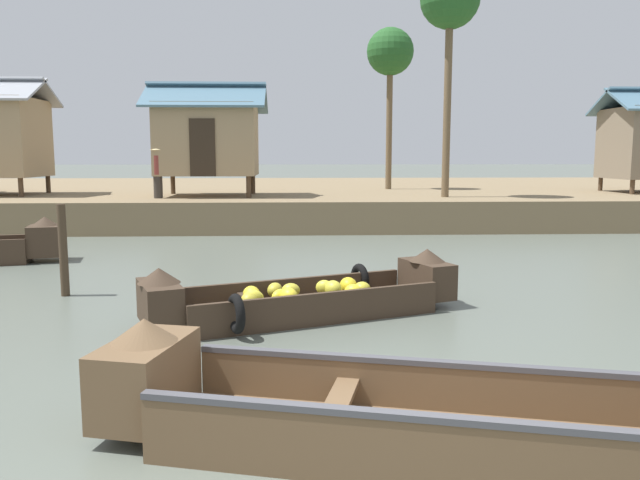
{
  "coord_description": "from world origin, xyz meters",
  "views": [
    {
      "loc": [
        -0.64,
        -3.88,
        2.33
      ],
      "look_at": [
        -0.18,
        6.73,
        0.9
      ],
      "focal_mm": 35.35,
      "sensor_mm": 36.0,
      "label": 1
    }
  ],
  "objects_px": {
    "palm_tree_near": "(390,55)",
    "palm_tree_mid": "(450,4)",
    "stilt_house_mid_right": "(208,138)",
    "vendor_person": "(157,169)",
    "viewer_boat": "(468,418)",
    "banana_boat": "(306,297)",
    "mooring_post": "(63,250)"
  },
  "relations": [
    {
      "from": "stilt_house_mid_right",
      "to": "vendor_person",
      "type": "xyz_separation_m",
      "value": [
        -1.46,
        -1.16,
        -1.01
      ]
    },
    {
      "from": "stilt_house_mid_right",
      "to": "vendor_person",
      "type": "distance_m",
      "value": 2.12
    },
    {
      "from": "stilt_house_mid_right",
      "to": "vendor_person",
      "type": "height_order",
      "value": "stilt_house_mid_right"
    },
    {
      "from": "stilt_house_mid_right",
      "to": "vendor_person",
      "type": "bearing_deg",
      "value": -141.44
    },
    {
      "from": "banana_boat",
      "to": "mooring_post",
      "type": "relative_size",
      "value": 3.04
    },
    {
      "from": "banana_boat",
      "to": "vendor_person",
      "type": "bearing_deg",
      "value": 111.48
    },
    {
      "from": "palm_tree_near",
      "to": "palm_tree_mid",
      "type": "height_order",
      "value": "palm_tree_mid"
    },
    {
      "from": "banana_boat",
      "to": "viewer_boat",
      "type": "height_order",
      "value": "viewer_boat"
    },
    {
      "from": "viewer_boat",
      "to": "palm_tree_near",
      "type": "bearing_deg",
      "value": 83.06
    },
    {
      "from": "vendor_person",
      "to": "viewer_boat",
      "type": "bearing_deg",
      "value": -70.26
    },
    {
      "from": "banana_boat",
      "to": "palm_tree_mid",
      "type": "bearing_deg",
      "value": 67.31
    },
    {
      "from": "viewer_boat",
      "to": "palm_tree_mid",
      "type": "distance_m",
      "value": 17.64
    },
    {
      "from": "viewer_boat",
      "to": "mooring_post",
      "type": "relative_size",
      "value": 3.93
    },
    {
      "from": "palm_tree_near",
      "to": "mooring_post",
      "type": "relative_size",
      "value": 4.13
    },
    {
      "from": "palm_tree_near",
      "to": "palm_tree_mid",
      "type": "xyz_separation_m",
      "value": [
        1.12,
        -4.96,
        0.81
      ]
    },
    {
      "from": "banana_boat",
      "to": "viewer_boat",
      "type": "xyz_separation_m",
      "value": [
        1.17,
        -4.35,
        0.01
      ]
    },
    {
      "from": "viewer_boat",
      "to": "palm_tree_mid",
      "type": "xyz_separation_m",
      "value": [
        3.65,
        15.87,
        6.77
      ]
    },
    {
      "from": "vendor_person",
      "to": "mooring_post",
      "type": "bearing_deg",
      "value": -87.25
    },
    {
      "from": "viewer_boat",
      "to": "mooring_post",
      "type": "xyz_separation_m",
      "value": [
        -5.15,
        5.89,
        0.46
      ]
    },
    {
      "from": "stilt_house_mid_right",
      "to": "mooring_post",
      "type": "relative_size",
      "value": 2.56
    },
    {
      "from": "banana_boat",
      "to": "palm_tree_near",
      "type": "bearing_deg",
      "value": 77.35
    },
    {
      "from": "palm_tree_near",
      "to": "palm_tree_mid",
      "type": "distance_m",
      "value": 5.15
    },
    {
      "from": "banana_boat",
      "to": "viewer_boat",
      "type": "distance_m",
      "value": 4.5
    },
    {
      "from": "palm_tree_mid",
      "to": "vendor_person",
      "type": "relative_size",
      "value": 4.34
    },
    {
      "from": "viewer_boat",
      "to": "vendor_person",
      "type": "distance_m",
      "value": 16.72
    },
    {
      "from": "banana_boat",
      "to": "mooring_post",
      "type": "height_order",
      "value": "mooring_post"
    },
    {
      "from": "palm_tree_mid",
      "to": "vendor_person",
      "type": "distance_m",
      "value": 10.62
    },
    {
      "from": "vendor_person",
      "to": "palm_tree_mid",
      "type": "bearing_deg",
      "value": 1.3
    },
    {
      "from": "mooring_post",
      "to": "vendor_person",
      "type": "bearing_deg",
      "value": 92.75
    },
    {
      "from": "vendor_person",
      "to": "stilt_house_mid_right",
      "type": "bearing_deg",
      "value": 38.56
    },
    {
      "from": "vendor_person",
      "to": "mooring_post",
      "type": "height_order",
      "value": "vendor_person"
    },
    {
      "from": "palm_tree_near",
      "to": "mooring_post",
      "type": "bearing_deg",
      "value": -117.21
    }
  ]
}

